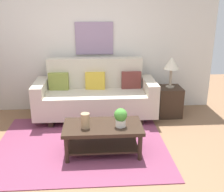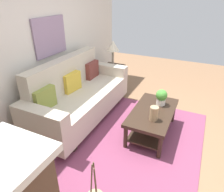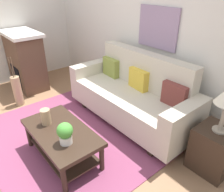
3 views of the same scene
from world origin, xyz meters
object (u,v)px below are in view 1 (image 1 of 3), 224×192
object	(u,v)px
throw_pillow_olive	(59,81)
throw_pillow_mustard	(95,81)
couch	(96,95)
coffee_table	(103,133)
potted_plant_tabletop	(121,117)
table_lamp	(171,64)
side_table	(169,101)
framed_painting	(94,38)
throw_pillow_maroon	(131,80)
tabletop_vase	(85,121)

from	to	relation	value
throw_pillow_olive	throw_pillow_mustard	bearing A→B (deg)	0.00
couch	coffee_table	size ratio (longest dim) A/B	1.98
throw_pillow_mustard	throw_pillow_olive	bearing A→B (deg)	180.00
throw_pillow_mustard	potted_plant_tabletop	size ratio (longest dim) A/B	1.37
throw_pillow_mustard	table_lamp	world-z (taller)	table_lamp
couch	throw_pillow_mustard	bearing A→B (deg)	90.00
table_lamp	side_table	bearing A→B (deg)	0.00
couch	coffee_table	world-z (taller)	couch
couch	throw_pillow_mustard	distance (m)	0.28
side_table	framed_painting	size ratio (longest dim) A/B	0.78
throw_pillow_olive	throw_pillow_maroon	distance (m)	1.35
couch	throw_pillow_mustard	xyz separation A→B (m)	(0.00, 0.13, 0.25)
throw_pillow_olive	tabletop_vase	size ratio (longest dim) A/B	1.72
couch	throw_pillow_maroon	bearing A→B (deg)	10.59
throw_pillow_olive	framed_painting	size ratio (longest dim) A/B	0.50
side_table	table_lamp	size ratio (longest dim) A/B	0.98
throw_pillow_maroon	potted_plant_tabletop	xyz separation A→B (m)	(-0.35, -1.48, -0.11)
side_table	potted_plant_tabletop	bearing A→B (deg)	-128.02
coffee_table	table_lamp	size ratio (longest dim) A/B	1.93
throw_pillow_maroon	tabletop_vase	size ratio (longest dim) A/B	1.72
throw_pillow_olive	throw_pillow_mustard	world-z (taller)	same
couch	table_lamp	distance (m)	1.50
throw_pillow_maroon	tabletop_vase	xyz separation A→B (m)	(-0.83, -1.49, -0.15)
throw_pillow_maroon	side_table	size ratio (longest dim) A/B	0.64
couch	tabletop_vase	distance (m)	1.38
couch	throw_pillow_olive	world-z (taller)	couch
throw_pillow_mustard	side_table	world-z (taller)	throw_pillow_mustard
couch	tabletop_vase	bearing A→B (deg)	-96.37
table_lamp	throw_pillow_maroon	bearing A→B (deg)	169.70
throw_pillow_olive	potted_plant_tabletop	distance (m)	1.79
coffee_table	table_lamp	distance (m)	1.96
tabletop_vase	table_lamp	xyz separation A→B (m)	(1.54, 1.36, 0.46)
throw_pillow_mustard	side_table	bearing A→B (deg)	-5.33
throw_pillow_mustard	framed_painting	xyz separation A→B (m)	(-0.00, 0.34, 0.74)
framed_painting	tabletop_vase	bearing A→B (deg)	-94.75
table_lamp	potted_plant_tabletop	bearing A→B (deg)	-128.02
throw_pillow_maroon	side_table	xyz separation A→B (m)	(0.71, -0.13, -0.40)
coffee_table	framed_painting	bearing A→B (deg)	92.76
tabletop_vase	table_lamp	world-z (taller)	table_lamp
couch	throw_pillow_maroon	world-z (taller)	couch
couch	side_table	xyz separation A→B (m)	(1.39, -0.00, -0.15)
side_table	table_lamp	distance (m)	0.71
tabletop_vase	potted_plant_tabletop	xyz separation A→B (m)	(0.48, 0.01, 0.04)
side_table	framed_painting	distance (m)	1.85
side_table	framed_painting	bearing A→B (deg)	161.26
couch	throw_pillow_maroon	size ratio (longest dim) A/B	6.04
couch	side_table	world-z (taller)	couch
throw_pillow_mustard	throw_pillow_maroon	xyz separation A→B (m)	(0.67, 0.00, 0.00)
tabletop_vase	throw_pillow_maroon	bearing A→B (deg)	61.04
couch	side_table	bearing A→B (deg)	-0.14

